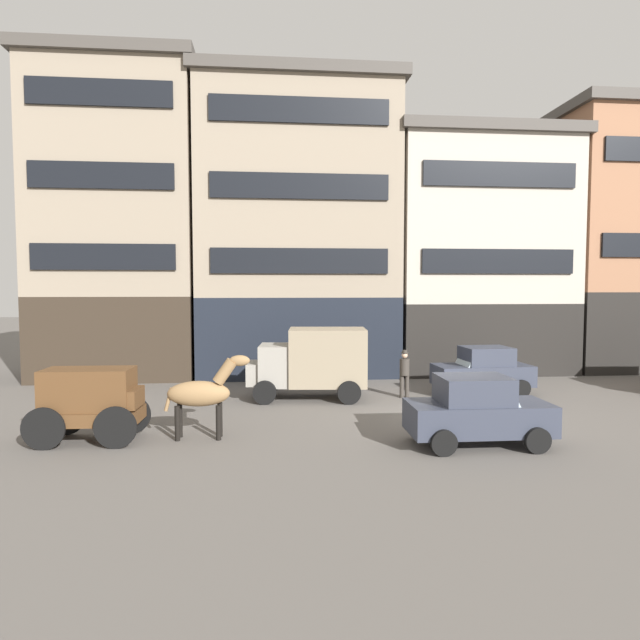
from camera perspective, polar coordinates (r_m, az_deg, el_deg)
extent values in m
plane|color=#605B56|center=(18.19, 13.49, -9.78)|extent=(120.00, 120.00, 0.00)
cube|color=#33281E|center=(26.96, -20.27, -1.55)|extent=(7.04, 5.04, 3.74)
cube|color=gray|center=(27.26, -20.59, 13.13)|extent=(7.04, 5.04, 10.12)
cube|color=#47423D|center=(28.64, -20.85, 23.65)|extent=(7.54, 5.54, 0.50)
cube|color=black|center=(24.41, -22.00, 6.26)|extent=(5.92, 0.12, 1.10)
cube|color=black|center=(24.81, -22.19, 14.06)|extent=(5.92, 0.12, 1.10)
cube|color=black|center=(25.66, -22.38, 21.49)|extent=(5.92, 0.12, 1.10)
cube|color=black|center=(26.11, -2.42, -1.55)|extent=(9.20, 5.04, 3.68)
cube|color=gray|center=(26.36, -2.46, 13.04)|extent=(9.20, 5.04, 9.65)
cube|color=#47423D|center=(27.65, -2.49, 23.46)|extent=(9.70, 5.54, 0.50)
cube|color=black|center=(23.45, -2.10, 6.31)|extent=(7.73, 0.12, 1.10)
cube|color=black|center=(23.82, -2.12, 14.06)|extent=(7.73, 0.12, 1.10)
cube|color=black|center=(24.61, -2.14, 21.44)|extent=(7.73, 0.12, 1.10)
cube|color=black|center=(28.06, 16.16, -1.64)|extent=(8.39, 5.04, 3.38)
cube|color=#B7AD9E|center=(28.12, 16.36, 9.71)|extent=(8.39, 5.04, 7.74)
cube|color=#47423D|center=(28.86, 16.51, 17.87)|extent=(8.89, 5.54, 0.50)
cube|color=black|center=(25.59, 18.44, 5.95)|extent=(7.05, 0.12, 1.10)
cube|color=black|center=(26.06, 18.61, 14.48)|extent=(7.05, 0.12, 1.10)
cube|color=black|center=(31.88, 29.69, -0.88)|extent=(7.34, 5.04, 3.91)
cube|color=#9E6B4C|center=(32.06, 30.04, 10.43)|extent=(7.34, 5.04, 8.71)
cube|color=#47423D|center=(32.97, 30.31, 18.39)|extent=(7.84, 5.54, 0.50)
cube|color=brown|center=(15.88, -23.34, -9.34)|extent=(2.74, 1.38, 0.36)
cube|color=brown|center=(15.74, -23.41, -6.75)|extent=(2.33, 1.17, 1.10)
cube|color=brown|center=(15.44, -19.33, -7.80)|extent=(0.43, 1.05, 0.50)
cylinder|color=black|center=(16.30, -19.46, -9.46)|extent=(1.10, 0.11, 1.10)
cylinder|color=black|center=(14.98, -20.95, -10.65)|extent=(1.10, 0.11, 1.10)
cylinder|color=black|center=(16.88, -25.43, -9.16)|extent=(1.10, 0.11, 1.10)
cylinder|color=black|center=(15.60, -27.38, -10.25)|extent=(1.10, 0.11, 1.10)
ellipsoid|color=#937047|center=(15.14, -12.79, -7.65)|extent=(1.72, 0.65, 0.70)
cylinder|color=#937047|center=(14.94, -10.08, -5.43)|extent=(0.67, 0.34, 0.76)
ellipsoid|color=#937047|center=(14.86, -8.55, -4.29)|extent=(0.57, 0.26, 0.30)
cylinder|color=#937047|center=(15.32, -15.80, -8.14)|extent=(0.27, 0.11, 0.65)
cylinder|color=black|center=(15.41, -10.59, -10.37)|extent=(0.14, 0.14, 0.95)
cylinder|color=black|center=(15.06, -10.76, -10.69)|extent=(0.14, 0.14, 0.95)
cylinder|color=black|center=(15.57, -14.68, -10.27)|extent=(0.14, 0.14, 0.95)
cylinder|color=black|center=(15.23, -14.94, -10.59)|extent=(0.14, 0.14, 0.95)
cube|color=gray|center=(19.98, -4.38, -4.78)|extent=(1.54, 1.82, 1.50)
cube|color=gray|center=(20.08, -6.38, -5.62)|extent=(1.02, 1.52, 0.80)
cube|color=gray|center=(19.89, 0.81, -3.94)|extent=(2.95, 2.14, 2.10)
cube|color=silver|center=(19.98, -5.68, -4.07)|extent=(0.31, 1.37, 0.64)
cylinder|color=black|center=(19.22, -5.91, -7.69)|extent=(0.86, 0.29, 0.84)
cylinder|color=black|center=(21.08, -5.42, -6.69)|extent=(0.86, 0.29, 0.84)
cylinder|color=black|center=(19.18, 3.13, -7.71)|extent=(0.86, 0.29, 0.84)
cylinder|color=black|center=(21.04, 2.80, -6.70)|extent=(0.86, 0.29, 0.84)
cube|color=#333847|center=(21.89, 16.87, -5.62)|extent=(3.76, 1.75, 0.80)
cube|color=#333847|center=(21.85, 17.26, -3.66)|extent=(1.86, 1.51, 0.70)
cube|color=silver|center=(21.52, 15.20, -4.08)|extent=(0.39, 1.32, 0.56)
cylinder|color=black|center=(20.72, 14.78, -7.22)|extent=(0.67, 0.21, 0.66)
cylinder|color=black|center=(22.26, 13.11, -6.46)|extent=(0.67, 0.21, 0.66)
cylinder|color=black|center=(21.75, 20.67, -6.83)|extent=(0.67, 0.21, 0.66)
cylinder|color=black|center=(23.21, 18.69, -6.14)|extent=(0.67, 0.21, 0.66)
cube|color=#333847|center=(14.91, 16.50, -9.92)|extent=(3.72, 1.64, 0.80)
cube|color=#333847|center=(14.70, 16.00, -7.11)|extent=(1.81, 1.46, 0.70)
cube|color=silver|center=(15.04, 19.05, -7.43)|extent=(0.35, 1.32, 0.56)
cylinder|color=black|center=(16.21, 19.39, -10.33)|extent=(0.66, 0.19, 0.66)
cylinder|color=black|center=(14.75, 22.13, -11.79)|extent=(0.66, 0.19, 0.66)
cylinder|color=black|center=(15.40, 11.07, -10.94)|extent=(0.66, 0.19, 0.66)
cylinder|color=black|center=(13.85, 13.03, -12.62)|extent=(0.66, 0.19, 0.66)
cylinder|color=#38332D|center=(20.48, 8.69, -7.00)|extent=(0.16, 0.16, 0.85)
cylinder|color=#38332D|center=(20.53, 9.23, -6.98)|extent=(0.16, 0.16, 0.85)
cylinder|color=#38332D|center=(20.39, 8.98, -4.96)|extent=(0.46, 0.46, 0.62)
sphere|color=tan|center=(20.33, 8.99, -3.73)|extent=(0.22, 0.22, 0.22)
cylinder|color=#38332D|center=(20.31, 9.00, -3.45)|extent=(0.28, 0.28, 0.02)
cylinder|color=#38332D|center=(20.31, 9.00, -3.31)|extent=(0.18, 0.18, 0.09)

